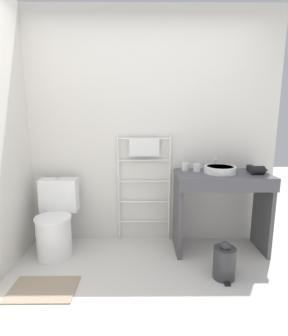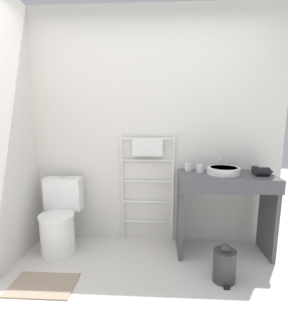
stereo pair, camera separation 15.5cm
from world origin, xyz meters
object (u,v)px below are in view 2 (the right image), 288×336
object	(u,v)px
cup_near_edge	(200,168)
hair_dryer	(262,171)
trash_bin	(224,265)
cup_near_wall	(188,167)
sink_basin	(223,170)
toilet	(60,221)
towel_radiator	(147,167)

from	to	relation	value
cup_near_edge	hair_dryer	world-z (taller)	hair_dryer
hair_dryer	trash_bin	size ratio (longest dim) A/B	0.55
cup_near_edge	cup_near_wall	bearing A→B (deg)	155.89
sink_basin	hair_dryer	distance (m)	0.37
toilet	hair_dryer	xyz separation A→B (m)	(2.10, 0.01, 0.57)
toilet	towel_radiator	size ratio (longest dim) A/B	0.63
towel_radiator	toilet	bearing A→B (deg)	-163.18
hair_dryer	trash_bin	world-z (taller)	hair_dryer
towel_radiator	sink_basin	bearing A→B (deg)	-15.36
toilet	hair_dryer	size ratio (longest dim) A/B	4.07
cup_near_wall	hair_dryer	world-z (taller)	hair_dryer
cup_near_edge	sink_basin	bearing A→B (deg)	-18.46
towel_radiator	cup_near_edge	distance (m)	0.58
towel_radiator	hair_dryer	distance (m)	1.19
cup_near_wall	cup_near_edge	world-z (taller)	cup_near_wall
toilet	trash_bin	size ratio (longest dim) A/B	2.23
toilet	cup_near_edge	xyz separation A→B (m)	(1.51, 0.14, 0.57)
cup_near_wall	hair_dryer	distance (m)	0.74
toilet	cup_near_edge	size ratio (longest dim) A/B	9.52
cup_near_edge	trash_bin	bearing A→B (deg)	-75.84
cup_near_edge	hair_dryer	bearing A→B (deg)	-12.59
cup_near_wall	toilet	bearing A→B (deg)	-171.98
towel_radiator	sink_basin	xyz separation A→B (m)	(0.79, -0.22, 0.02)
towel_radiator	cup_near_edge	bearing A→B (deg)	-14.08
toilet	cup_near_wall	distance (m)	1.51
hair_dryer	trash_bin	bearing A→B (deg)	-133.01
hair_dryer	sink_basin	bearing A→B (deg)	171.19
towel_radiator	cup_near_wall	distance (m)	0.46
toilet	towel_radiator	world-z (taller)	towel_radiator
towel_radiator	trash_bin	bearing A→B (deg)	-46.19
sink_basin	toilet	bearing A→B (deg)	-177.81
toilet	sink_basin	size ratio (longest dim) A/B	2.37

